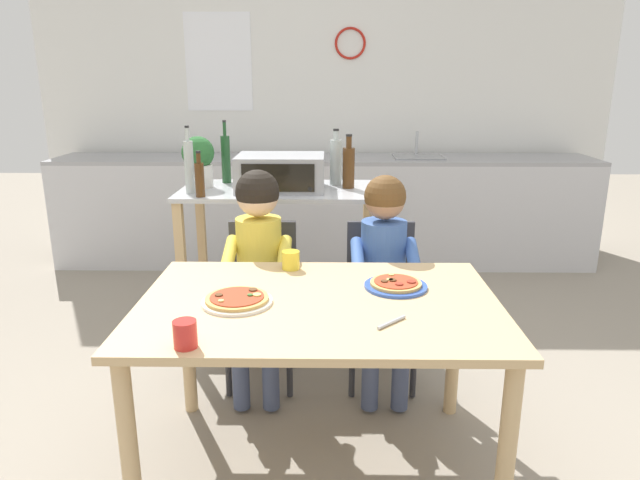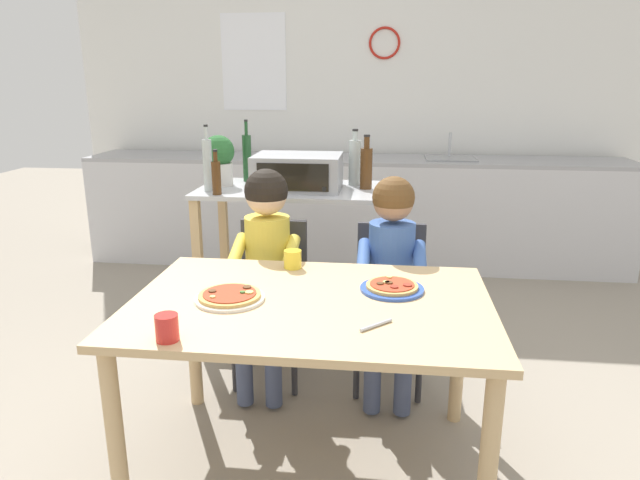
% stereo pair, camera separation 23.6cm
% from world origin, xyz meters
% --- Properties ---
extents(ground_plane, '(12.21, 12.21, 0.00)m').
position_xyz_m(ground_plane, '(0.00, 1.22, 0.00)').
color(ground_plane, gray).
extents(back_wall_tiled, '(4.92, 0.14, 2.70)m').
position_xyz_m(back_wall_tiled, '(-0.00, 3.11, 1.35)').
color(back_wall_tiled, white).
rests_on(back_wall_tiled, ground).
extents(kitchen_counter, '(4.43, 0.60, 1.09)m').
position_xyz_m(kitchen_counter, '(0.00, 2.70, 0.45)').
color(kitchen_counter, silver).
rests_on(kitchen_counter, ground).
extents(kitchen_island_cart, '(1.14, 0.60, 0.91)m').
position_xyz_m(kitchen_island_cart, '(-0.25, 1.25, 0.61)').
color(kitchen_island_cart, '#B7BABF').
rests_on(kitchen_island_cart, ground).
extents(toaster_oven, '(0.49, 0.38, 0.20)m').
position_xyz_m(toaster_oven, '(-0.24, 1.21, 1.01)').
color(toaster_oven, '#999BA0').
rests_on(toaster_oven, kitchen_island_cart).
extents(bottle_tall_green_wine, '(0.07, 0.07, 0.31)m').
position_xyz_m(bottle_tall_green_wine, '(0.15, 1.27, 1.03)').
color(bottle_tall_green_wine, '#4C2D14').
rests_on(bottle_tall_green_wine, kitchen_island_cart).
extents(bottle_clear_vinegar, '(0.05, 0.05, 0.25)m').
position_xyz_m(bottle_clear_vinegar, '(-0.65, 1.00, 1.01)').
color(bottle_clear_vinegar, '#4C2D14').
rests_on(bottle_clear_vinegar, kitchen_island_cart).
extents(bottle_dark_olive_oil, '(0.07, 0.07, 0.33)m').
position_xyz_m(bottle_dark_olive_oil, '(0.08, 1.38, 1.05)').
color(bottle_dark_olive_oil, '#ADB7B2').
rests_on(bottle_dark_olive_oil, kitchen_island_cart).
extents(bottle_squat_spirits, '(0.05, 0.05, 0.37)m').
position_xyz_m(bottle_squat_spirits, '(-0.58, 1.44, 1.06)').
color(bottle_squat_spirits, '#1E4723').
rests_on(bottle_squat_spirits, kitchen_island_cart).
extents(bottle_brown_beer, '(0.05, 0.05, 0.37)m').
position_xyz_m(bottle_brown_beer, '(-0.72, 1.10, 1.06)').
color(bottle_brown_beer, '#ADB7B2').
rests_on(bottle_brown_beer, kitchen_island_cart).
extents(potted_herb_plant, '(0.19, 0.19, 0.29)m').
position_xyz_m(potted_herb_plant, '(-0.72, 1.28, 1.06)').
color(potted_herb_plant, beige).
rests_on(potted_herb_plant, kitchen_island_cart).
extents(dining_table, '(1.35, 0.91, 0.72)m').
position_xyz_m(dining_table, '(0.00, 0.00, 0.63)').
color(dining_table, tan).
rests_on(dining_table, ground).
extents(dining_chair_left, '(0.36, 0.36, 0.81)m').
position_xyz_m(dining_chair_left, '(-0.30, 0.72, 0.48)').
color(dining_chair_left, '#333338').
rests_on(dining_chair_left, ground).
extents(dining_chair_right, '(0.36, 0.36, 0.81)m').
position_xyz_m(dining_chair_right, '(0.30, 0.72, 0.48)').
color(dining_chair_right, '#333338').
rests_on(dining_chair_right, ground).
extents(child_in_yellow_shirt, '(0.32, 0.42, 1.09)m').
position_xyz_m(child_in_yellow_shirt, '(-0.30, 0.61, 0.72)').
color(child_in_yellow_shirt, '#424C6B').
rests_on(child_in_yellow_shirt, ground).
extents(child_in_blue_striped_shirt, '(0.32, 0.42, 1.06)m').
position_xyz_m(child_in_blue_striped_shirt, '(0.30, 0.61, 0.69)').
color(child_in_blue_striped_shirt, '#424C6B').
rests_on(child_in_blue_striped_shirt, ground).
extents(pizza_plate_white, '(0.26, 0.26, 0.03)m').
position_xyz_m(pizza_plate_white, '(-0.30, -0.03, 0.73)').
color(pizza_plate_white, white).
rests_on(pizza_plate_white, dining_table).
extents(pizza_plate_blue_rimmed, '(0.25, 0.25, 0.03)m').
position_xyz_m(pizza_plate_blue_rimmed, '(0.30, 0.14, 0.73)').
color(pizza_plate_blue_rimmed, '#3356B7').
rests_on(pizza_plate_blue_rimmed, dining_table).
extents(drinking_cup_red, '(0.07, 0.07, 0.09)m').
position_xyz_m(drinking_cup_red, '(-0.41, -0.39, 0.76)').
color(drinking_cup_red, red).
rests_on(drinking_cup_red, dining_table).
extents(drinking_cup_yellow, '(0.08, 0.08, 0.08)m').
position_xyz_m(drinking_cup_yellow, '(-0.13, 0.37, 0.76)').
color(drinking_cup_yellow, yellow).
rests_on(drinking_cup_yellow, dining_table).
extents(serving_spoon, '(0.11, 0.11, 0.01)m').
position_xyz_m(serving_spoon, '(0.25, -0.21, 0.73)').
color(serving_spoon, '#B7BABF').
rests_on(serving_spoon, dining_table).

